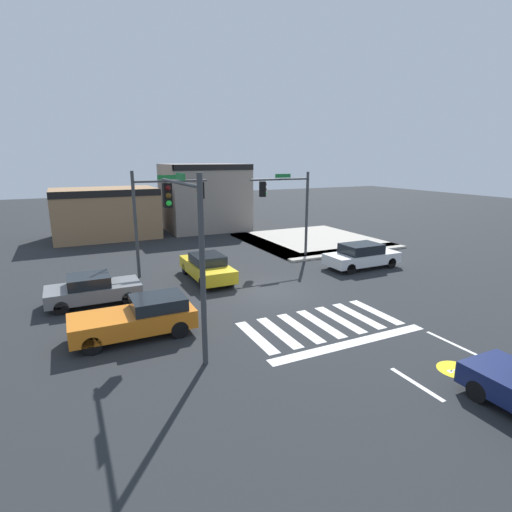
# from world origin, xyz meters

# --- Properties ---
(ground_plane) EXTENTS (120.00, 120.00, 0.00)m
(ground_plane) POSITION_xyz_m (0.00, 0.00, 0.00)
(ground_plane) COLOR #232628
(crosswalk_near) EXTENTS (6.31, 3.05, 0.01)m
(crosswalk_near) POSITION_xyz_m (0.00, -4.50, 0.00)
(crosswalk_near) COLOR silver
(crosswalk_near) RESTS_ON ground_plane
(bike_detector_marking) EXTENTS (1.17, 1.17, 0.01)m
(bike_detector_marking) POSITION_xyz_m (1.80, -9.46, 0.00)
(bike_detector_marking) COLOR yellow
(bike_detector_marking) RESTS_ON ground_plane
(curb_corner_northeast) EXTENTS (10.00, 10.60, 0.15)m
(curb_corner_northeast) POSITION_xyz_m (8.49, 9.42, 0.07)
(curb_corner_northeast) COLOR #B2AA9E
(curb_corner_northeast) RESTS_ON ground_plane
(storefront_row) EXTENTS (16.72, 6.53, 6.09)m
(storefront_row) POSITION_xyz_m (-0.50, 19.03, 2.67)
(storefront_row) COLOR #93704C
(storefront_row) RESTS_ON ground_plane
(traffic_signal_northeast) EXTENTS (4.25, 0.32, 5.74)m
(traffic_signal_northeast) POSITION_xyz_m (4.16, 5.38, 3.93)
(traffic_signal_northeast) COLOR #383A3D
(traffic_signal_northeast) RESTS_ON ground_plane
(traffic_signal_southwest) EXTENTS (0.32, 4.74, 6.18)m
(traffic_signal_southwest) POSITION_xyz_m (-5.29, -3.83, 4.26)
(traffic_signal_southwest) COLOR #383A3D
(traffic_signal_southwest) RESTS_ON ground_plane
(traffic_signal_northwest) EXTENTS (4.27, 0.32, 5.94)m
(traffic_signal_northwest) POSITION_xyz_m (-3.89, 5.41, 3.99)
(traffic_signal_northwest) COLOR #383A3D
(traffic_signal_northwest) RESTS_ON ground_plane
(car_gray) EXTENTS (4.13, 1.95, 1.37)m
(car_gray) POSITION_xyz_m (-8.16, 2.06, 0.69)
(car_gray) COLOR slate
(car_gray) RESTS_ON ground_plane
(car_yellow) EXTENTS (1.80, 4.73, 1.46)m
(car_yellow) POSITION_xyz_m (-2.17, 3.30, 0.73)
(car_yellow) COLOR gold
(car_yellow) RESTS_ON ground_plane
(car_orange) EXTENTS (4.50, 1.88, 1.46)m
(car_orange) POSITION_xyz_m (-6.88, -2.45, 0.74)
(car_orange) COLOR orange
(car_orange) RESTS_ON ground_plane
(car_white) EXTENTS (4.61, 1.94, 1.51)m
(car_white) POSITION_xyz_m (7.23, 1.54, 0.77)
(car_white) COLOR white
(car_white) RESTS_ON ground_plane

